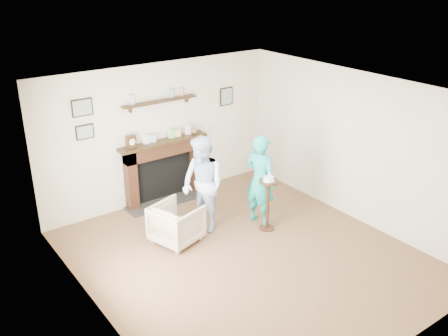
{
  "coord_description": "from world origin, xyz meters",
  "views": [
    {
      "loc": [
        -4.0,
        -4.93,
        4.09
      ],
      "look_at": [
        0.24,
        0.9,
        1.07
      ],
      "focal_mm": 40.0,
      "sensor_mm": 36.0,
      "label": 1
    }
  ],
  "objects": [
    {
      "name": "room_shell",
      "position": [
        -0.0,
        0.69,
        1.62
      ],
      "size": [
        4.54,
        5.02,
        2.52
      ],
      "color": "#EBE5C7",
      "rests_on": "ground"
    },
    {
      "name": "ground",
      "position": [
        0.0,
        0.0,
        0.0
      ],
      "size": [
        5.0,
        5.0,
        0.0
      ],
      "primitive_type": "plane",
      "color": "brown",
      "rests_on": "ground"
    },
    {
      "name": "woman",
      "position": [
        0.84,
        0.71,
        0.0
      ],
      "size": [
        0.49,
        0.63,
        1.54
      ],
      "primitive_type": "imported",
      "rotation": [
        0.0,
        0.0,
        1.81
      ],
      "color": "teal",
      "rests_on": "ground"
    },
    {
      "name": "pedestal_table",
      "position": [
        0.8,
        0.47,
        0.61
      ],
      "size": [
        0.31,
        0.31,
        0.99
      ],
      "color": "black",
      "rests_on": "ground"
    },
    {
      "name": "man",
      "position": [
        -0.04,
        1.08,
        0.0
      ],
      "size": [
        0.67,
        0.82,
        1.57
      ],
      "primitive_type": "imported",
      "rotation": [
        0.0,
        0.0,
        -1.47
      ],
      "color": "#AAB7D4",
      "rests_on": "ground"
    },
    {
      "name": "armchair",
      "position": [
        -0.6,
        0.99,
        0.0
      ],
      "size": [
        0.85,
        0.84,
        0.63
      ],
      "primitive_type": "imported",
      "rotation": [
        0.0,
        0.0,
        1.86
      ],
      "color": "tan",
      "rests_on": "ground"
    }
  ]
}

